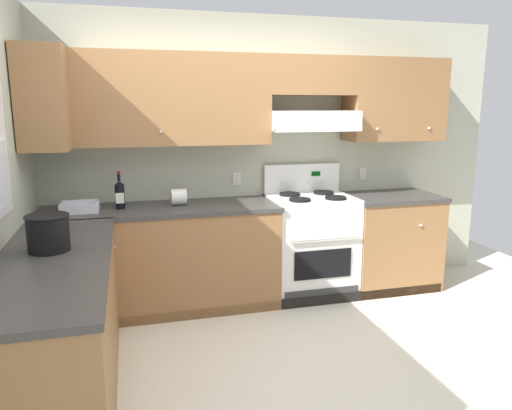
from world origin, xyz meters
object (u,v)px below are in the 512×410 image
stove (311,244)px  paper_towel_roll (179,197)px  wine_bottle (120,194)px  bowl (80,208)px  bucket (48,232)px

stove → paper_towel_roll: stove is taller
wine_bottle → paper_towel_roll: size_ratio=2.23×
bowl → paper_towel_roll: (0.80, 0.06, 0.04)m
bowl → paper_towel_roll: paper_towel_roll is taller
bucket → paper_towel_roll: 1.45m
bowl → bucket: size_ratio=1.18×
stove → paper_towel_roll: (-1.21, 0.05, 0.50)m
stove → bowl: stove is taller
wine_bottle → bucket: (-0.40, -1.13, -0.01)m
stove → wine_bottle: bearing=179.5°
bowl → paper_towel_roll: bearing=4.3°
wine_bottle → paper_towel_roll: bearing=3.6°
wine_bottle → bucket: wine_bottle is taller
bowl → paper_towel_roll: 0.80m
wine_bottle → bucket: 1.19m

